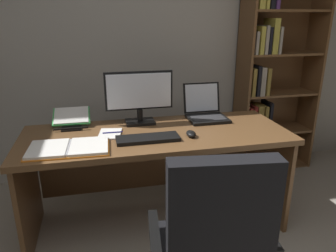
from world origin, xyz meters
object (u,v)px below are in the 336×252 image
at_px(computer_mouse, 191,134).
at_px(notepad, 110,134).
at_px(laptop, 205,111).
at_px(monitor, 139,97).
at_px(bookshelf, 270,78).
at_px(desk, 155,154).
at_px(reading_stand_with_book, 71,118).
at_px(keyboard, 148,138).
at_px(open_binder, 69,148).
at_px(pen, 113,132).

xyz_separation_m(computer_mouse, notepad, (-0.54, 0.16, -0.02)).
bearing_deg(laptop, monitor, -179.03).
height_order(bookshelf, computer_mouse, bookshelf).
height_order(desk, reading_stand_with_book, reading_stand_with_book).
bearing_deg(monitor, laptop, 0.97).
xyz_separation_m(keyboard, computer_mouse, (0.30, 0.00, 0.01)).
relative_size(computer_mouse, notepad, 0.50).
bearing_deg(open_binder, monitor, 42.39).
bearing_deg(desk, notepad, -171.20).
height_order(notepad, pen, pen).
height_order(keyboard, pen, keyboard).
bearing_deg(desk, bookshelf, 27.85).
relative_size(laptop, notepad, 1.55).
height_order(desk, bookshelf, bookshelf).
relative_size(reading_stand_with_book, open_binder, 0.53).
bearing_deg(laptop, reading_stand_with_book, 177.48).
bearing_deg(laptop, keyboard, -144.59).
relative_size(computer_mouse, pen, 0.74).
bearing_deg(reading_stand_with_book, laptop, -2.52).
bearing_deg(pen, keyboard, -36.67).
height_order(bookshelf, notepad, bookshelf).
xyz_separation_m(reading_stand_with_book, notepad, (0.27, -0.26, -0.05)).
xyz_separation_m(computer_mouse, reading_stand_with_book, (-0.81, 0.43, 0.04)).
bearing_deg(pen, monitor, 43.06).
xyz_separation_m(bookshelf, pen, (-1.60, -0.74, -0.18)).
distance_m(laptop, pen, 0.79).
xyz_separation_m(desk, pen, (-0.30, -0.05, 0.22)).
bearing_deg(monitor, notepad, -139.41).
relative_size(monitor, open_binder, 1.01).
bearing_deg(notepad, desk, 8.80).
xyz_separation_m(bookshelf, reading_stand_with_book, (-1.89, -0.47, -0.13)).
bearing_deg(reading_stand_with_book, pen, -42.15).
bearing_deg(bookshelf, notepad, -155.60).
relative_size(open_binder, pen, 3.63).
bearing_deg(reading_stand_with_book, open_binder, -89.40).
xyz_separation_m(monitor, pen, (-0.22, -0.21, -0.19)).
distance_m(monitor, open_binder, 0.68).
height_order(desk, laptop, laptop).
bearing_deg(computer_mouse, reading_stand_with_book, 152.26).
bearing_deg(computer_mouse, notepad, 163.10).
xyz_separation_m(computer_mouse, open_binder, (-0.80, -0.05, -0.01)).
height_order(desk, computer_mouse, computer_mouse).
bearing_deg(monitor, bookshelf, 20.98).
xyz_separation_m(laptop, open_binder, (-1.04, -0.43, -0.04)).
relative_size(laptop, reading_stand_with_book, 1.21).
height_order(bookshelf, monitor, bookshelf).
height_order(monitor, reading_stand_with_book, monitor).
relative_size(bookshelf, keyboard, 4.73).
distance_m(keyboard, pen, 0.28).
bearing_deg(open_binder, computer_mouse, 6.12).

